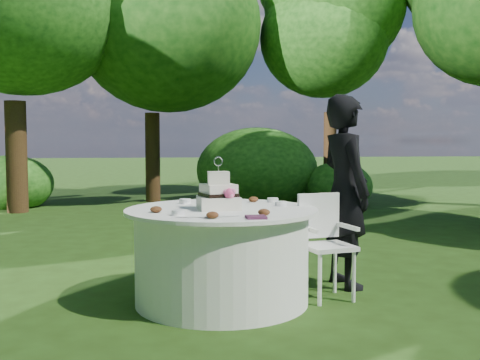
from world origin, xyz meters
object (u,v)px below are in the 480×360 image
(table, at_px, (222,255))
(chair, at_px, (324,237))
(napkins, at_px, (256,217))
(guest, at_px, (345,191))
(cake, at_px, (219,195))

(table, bearing_deg, chair, 1.98)
(napkins, relative_size, table, 0.09)
(napkins, height_order, chair, chair)
(guest, xyz_separation_m, cake, (-1.19, -0.40, 0.02))
(table, xyz_separation_m, cake, (-0.03, -0.04, 0.50))
(table, relative_size, chair, 1.79)
(table, distance_m, cake, 0.50)
(guest, height_order, table, guest)
(guest, bearing_deg, table, 96.80)
(napkins, distance_m, guest, 1.38)
(guest, relative_size, cake, 4.05)
(guest, distance_m, chair, 0.56)
(napkins, bearing_deg, guest, 44.49)
(napkins, xyz_separation_m, cake, (-0.20, 0.56, 0.10))
(table, relative_size, cake, 3.66)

